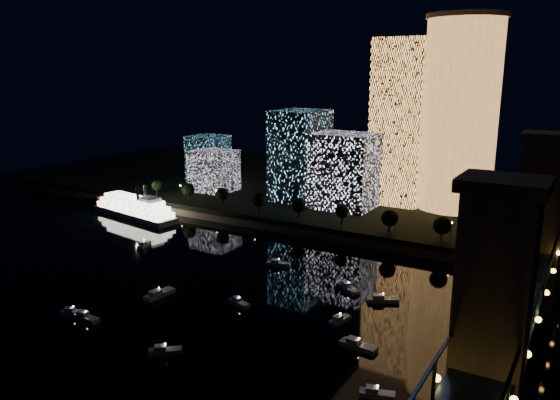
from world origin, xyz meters
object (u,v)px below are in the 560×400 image
(tower_rectangular, at_px, (402,122))
(riverboat, at_px, (131,207))
(truss_bridge, at_px, (509,323))
(tower_cylindrical, at_px, (460,114))

(tower_rectangular, distance_m, riverboat, 130.51)
(truss_bridge, bearing_deg, tower_rectangular, 117.11)
(riverboat, bearing_deg, truss_bridge, -20.37)
(tower_cylindrical, distance_m, truss_bridge, 145.70)
(tower_rectangular, relative_size, riverboat, 1.39)
(tower_cylindrical, height_order, truss_bridge, tower_cylindrical)
(truss_bridge, relative_size, riverboat, 4.94)
(tower_rectangular, bearing_deg, truss_bridge, -62.89)
(tower_rectangular, bearing_deg, tower_cylindrical, 3.68)
(tower_rectangular, distance_m, truss_bridge, 152.82)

